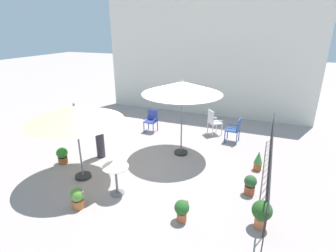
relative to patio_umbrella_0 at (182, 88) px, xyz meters
name	(u,v)px	position (x,y,z in m)	size (l,w,h in m)	color
ground_plane	(162,158)	(-0.46, -0.53, -2.22)	(60.00, 60.00, 0.00)	#A89894
villa_facade	(205,58)	(-0.46, 4.54, 0.42)	(9.67, 0.30, 5.27)	silver
terrace_railing	(271,156)	(2.74, -0.53, -1.54)	(0.03, 5.92, 1.01)	black
patio_umbrella_0	(182,88)	(0.00, 0.00, 0.00)	(2.49, 2.49, 2.48)	#2D2D2D
patio_umbrella_1	(75,114)	(-2.06, -2.43, -0.34)	(2.49, 2.49, 2.16)	#2D2D2D
cafe_table_0	(116,175)	(-0.76, -2.73, -1.68)	(0.65, 0.65, 0.78)	white
patio_chair_0	(151,119)	(-1.77, 1.48, -1.71)	(0.45, 0.45, 0.88)	#33419A
patio_chair_1	(213,121)	(0.60, 2.05, -1.65)	(0.62, 0.63, 0.99)	white
patio_chair_2	(235,128)	(1.49, 1.60, -1.68)	(0.49, 0.50, 0.91)	#2D5095
potted_plant_0	(62,155)	(-3.17, -1.98, -1.94)	(0.34, 0.34, 0.53)	#A05933
potted_plant_1	(258,160)	(2.44, -0.19, -1.90)	(0.25, 0.25, 0.61)	#A9532A
potted_plant_2	(78,198)	(-1.31, -3.53, -1.95)	(0.33, 0.33, 0.51)	#C06939
potted_plant_3	(262,212)	(2.67, -2.65, -1.84)	(0.42, 0.42, 0.64)	#CE6F45
potted_plant_4	(182,209)	(1.08, -3.06, -1.92)	(0.33, 0.33, 0.51)	#C0603A
potted_plant_5	(250,184)	(2.34, -1.51, -1.93)	(0.31, 0.31, 0.53)	#A24D2F
standing_person	(99,132)	(-2.33, -1.18, -1.35)	(0.45, 0.45, 1.69)	#33333D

